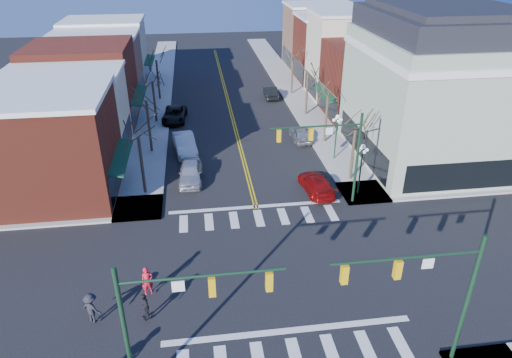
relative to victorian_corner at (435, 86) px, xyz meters
name	(u,v)px	position (x,y,z in m)	size (l,w,h in m)	color
ground	(273,273)	(-16.50, -14.50, -6.66)	(160.00, 160.00, 0.00)	black
sidewalk_left	(149,147)	(-25.25, 5.50, -6.58)	(3.50, 70.00, 0.15)	#9E9B93
sidewalk_right	(325,138)	(-7.75, 5.50, -6.58)	(3.50, 70.00, 0.15)	#9E9B93
bldg_left_brick_a	(44,148)	(-32.00, -2.75, -2.66)	(10.00, 8.50, 8.00)	maroon
bldg_left_stucco_a	(68,116)	(-32.00, 5.00, -2.91)	(10.00, 7.00, 7.50)	beige
bldg_left_brick_b	(84,86)	(-32.00, 13.00, -2.41)	(10.00, 9.00, 8.50)	maroon
bldg_left_tan	(98,69)	(-32.00, 21.25, -2.76)	(10.00, 7.50, 7.80)	#9B6F55
bldg_left_stucco_b	(107,53)	(-32.00, 29.00, -2.56)	(10.00, 8.00, 8.20)	beige
bldg_right_brick_a	(373,81)	(-1.00, 11.25, -2.66)	(10.00, 8.50, 8.00)	maroon
bldg_right_stucco	(352,56)	(-1.00, 19.00, -1.66)	(10.00, 7.00, 10.00)	beige
bldg_right_brick_b	(334,49)	(-1.00, 26.50, -2.41)	(10.00, 8.00, 8.50)	maroon
bldg_right_tan	(319,37)	(-1.00, 34.50, -2.16)	(10.00, 8.00, 9.00)	#9B6F55
victorian_corner	(435,86)	(0.00, 0.00, 0.00)	(12.25, 14.25, 13.30)	#9AA992
traffic_mast_near_left	(170,312)	(-22.05, -21.90, -1.95)	(6.60, 0.28, 7.20)	#14331E
traffic_mast_near_right	(432,287)	(-10.95, -21.90, -1.95)	(6.60, 0.28, 7.20)	#14331E
traffic_mast_far_right	(334,148)	(-10.95, -7.10, -1.95)	(6.60, 0.28, 7.20)	#14331E
lamppost_corner	(361,161)	(-8.30, -6.00, -3.70)	(0.36, 0.36, 4.33)	#14331E
lamppost_midblock	(337,129)	(-8.30, 0.50, -3.70)	(0.36, 0.36, 4.33)	#14331E
tree_left_a	(142,167)	(-24.90, -3.50, -4.28)	(0.24, 0.24, 4.76)	#382B21
tree_left_b	(149,127)	(-24.90, 4.50, -4.14)	(0.24, 0.24, 5.04)	#382B21
tree_left_c	(155,102)	(-24.90, 12.50, -4.38)	(0.24, 0.24, 4.55)	#382B21
tree_left_d	(158,80)	(-24.90, 20.50, -4.21)	(0.24, 0.24, 4.90)	#382B21
tree_right_a	(353,155)	(-8.10, -3.50, -4.35)	(0.24, 0.24, 4.62)	#382B21
tree_right_b	(326,118)	(-8.10, 4.50, -4.07)	(0.24, 0.24, 5.18)	#382B21
tree_right_c	(307,95)	(-8.10, 12.50, -4.24)	(0.24, 0.24, 4.83)	#382B21
tree_right_d	(292,75)	(-8.10, 20.50, -4.17)	(0.24, 0.24, 4.97)	#382B21
car_left_near	(190,172)	(-21.30, -1.85, -5.87)	(1.87, 4.65, 1.58)	silver
car_left_mid	(185,144)	(-21.76, 3.95, -5.81)	(1.79, 5.15, 1.70)	silver
car_left_far	(175,114)	(-22.90, 12.68, -5.94)	(2.38, 5.17, 1.44)	black
car_right_near	(316,184)	(-11.42, -5.05, -5.97)	(1.93, 4.76, 1.38)	maroon
car_right_mid	(300,134)	(-10.39, 5.34, -5.96)	(1.65, 4.10, 1.40)	#A5A6AA
car_right_far	(271,92)	(-11.04, 19.27, -5.95)	(1.49, 4.27, 1.41)	black
pedestrian_red_a	(147,281)	(-23.80, -15.44, -5.62)	(0.65, 0.43, 1.78)	red
pedestrian_dark_a	(145,306)	(-23.80, -17.34, -5.68)	(0.97, 0.40, 1.65)	black
pedestrian_dark_b	(92,308)	(-26.50, -17.19, -5.61)	(1.16, 0.67, 1.79)	black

